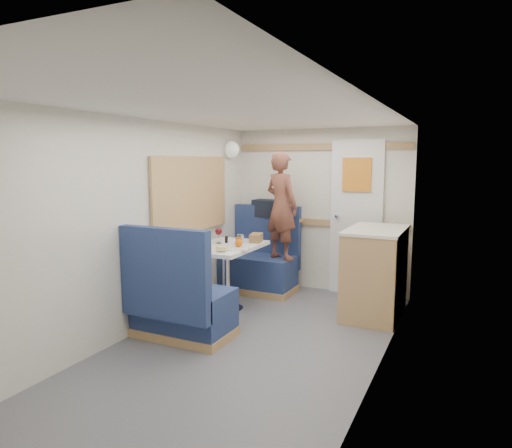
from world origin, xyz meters
The scene contains 26 objects.
floor centered at (0.00, 0.00, 0.00)m, with size 4.50×4.50×0.00m, color #515156.
ceiling centered at (0.00, 0.00, 2.00)m, with size 4.50×4.50×0.00m, color silver.
wall_back centered at (0.00, 2.25, 1.00)m, with size 2.20×0.02×2.00m, color silver.
wall_left centered at (-1.10, 0.00, 1.00)m, with size 0.02×4.50×2.00m, color silver.
wall_right centered at (1.10, 0.00, 1.00)m, with size 0.02×4.50×2.00m, color silver.
oak_trim_low centered at (0.00, 2.23, 0.85)m, with size 2.15×0.02×0.08m, color #AD814E.
oak_trim_high centered at (0.00, 2.23, 1.78)m, with size 2.15×0.02×0.08m, color #AD814E.
side_window centered at (-1.08, 1.00, 1.25)m, with size 0.04×1.30×0.72m, color #ABB69A.
rear_door centered at (0.45, 2.22, 0.97)m, with size 0.62×0.12×1.86m.
dinette_table centered at (-0.65, 1.00, 0.57)m, with size 0.62×0.92×0.72m.
bench_far centered at (-0.65, 1.86, 0.30)m, with size 0.90×0.59×1.05m.
bench_near centered at (-0.65, 0.14, 0.30)m, with size 0.90×0.59×1.05m.
ledge centered at (-0.65, 2.12, 0.88)m, with size 0.90×0.14×0.04m, color #AD814E.
dome_light centered at (-1.04, 1.85, 1.75)m, with size 0.20×0.20×0.20m, color white.
galley_counter centered at (0.82, 1.55, 0.47)m, with size 0.57×0.92×0.92m.
person centered at (-0.34, 1.79, 1.08)m, with size 0.46×0.30×1.27m, color brown.
duffel_bag centered at (-0.62, 2.12, 1.01)m, with size 0.45×0.22×0.22m, color black.
tray centered at (-0.48, 0.90, 0.73)m, with size 0.27×0.36×0.02m, color white.
orange_fruit centered at (-0.44, 0.89, 0.78)m, with size 0.08×0.08×0.08m, color orange.
cheese_block centered at (-0.51, 0.65, 0.76)m, with size 0.11×0.06×0.04m, color #DAC57E.
wine_glass centered at (-0.78, 1.06, 0.84)m, with size 0.08×0.08×0.17m.
tumbler_left centered at (-0.82, 0.81, 0.78)m, with size 0.08×0.08×0.12m, color white.
tumbler_right centered at (-0.51, 1.06, 0.78)m, with size 0.07×0.07×0.12m, color white.
beer_glass centered at (-0.48, 0.96, 0.77)m, with size 0.07×0.07×0.10m, color #945015.
pepper_grinder centered at (-0.67, 1.04, 0.76)m, with size 0.03×0.03×0.09m, color black.
bread_loaf centered at (-0.45, 1.32, 0.77)m, with size 0.12×0.22×0.09m, color olive.
Camera 1 is at (1.70, -3.18, 1.61)m, focal length 32.00 mm.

